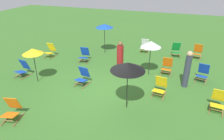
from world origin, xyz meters
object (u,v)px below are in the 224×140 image
at_px(deckchair_3, 176,50).
at_px(person_1, 187,70).
at_px(deckchair_12, 84,55).
at_px(umbrella_1, 128,67).
at_px(deckchair_4, 167,66).
at_px(person_0, 120,59).
at_px(umbrella_2, 104,26).
at_px(deckchair_8, 203,73).
at_px(umbrella_0, 151,44).
at_px(deckchair_6, 160,87).
at_px(deckchair_10, 145,46).
at_px(deckchair_5, 50,51).
at_px(deckchair_0, 23,69).
at_px(deckchair_11, 197,52).
at_px(umbrella_3, 33,51).
at_px(deckchair_1, 12,110).
at_px(deckchair_2, 218,101).
at_px(deckchair_7, 83,77).

xyz_separation_m(deckchair_3, person_1, (0.63, -3.71, 0.46)).
xyz_separation_m(deckchair_12, umbrella_1, (3.50, -3.52, 1.36)).
height_order(deckchair_4, person_0, person_0).
bearing_deg(umbrella_2, umbrella_1, -60.97).
height_order(deckchair_8, umbrella_0, umbrella_0).
bearing_deg(umbrella_1, deckchair_3, 76.85).
distance_m(deckchair_6, deckchair_8, 2.63).
bearing_deg(deckchair_10, deckchair_5, -153.39).
distance_m(deckchair_0, deckchair_11, 9.82).
bearing_deg(umbrella_3, deckchair_12, 70.85).
relative_size(deckchair_5, umbrella_0, 0.48).
relative_size(deckchair_10, person_1, 0.49).
xyz_separation_m(deckchair_1, umbrella_1, (3.60, 1.96, 1.36)).
height_order(deckchair_6, deckchair_12, same).
bearing_deg(deckchair_12, deckchair_10, 36.30).
height_order(umbrella_1, umbrella_3, umbrella_1).
bearing_deg(deckchair_12, person_0, -26.34).
xyz_separation_m(deckchair_8, umbrella_3, (-7.34, -2.69, 1.15)).
bearing_deg(person_0, deckchair_0, -87.54).
relative_size(deckchair_2, deckchair_8, 0.99).
xyz_separation_m(deckchair_2, deckchair_12, (-6.75, 2.54, 0.00)).
bearing_deg(deckchair_7, umbrella_2, 103.24).
bearing_deg(umbrella_1, deckchair_11, 66.98).
distance_m(deckchair_10, deckchair_11, 3.18).
xyz_separation_m(deckchair_4, umbrella_2, (-4.03, 1.71, 1.36)).
xyz_separation_m(deckchair_7, umbrella_0, (2.69, 1.98, 1.23)).
height_order(deckchair_3, person_0, person_0).
relative_size(deckchair_7, deckchair_8, 0.99).
xyz_separation_m(deckchair_2, deckchair_4, (-2.11, 2.53, 0.00)).
height_order(deckchair_2, deckchair_4, same).
relative_size(deckchair_5, deckchair_12, 1.00).
bearing_deg(deckchair_0, umbrella_3, -8.61).
distance_m(deckchair_2, deckchair_12, 7.21).
relative_size(deckchair_1, deckchair_10, 1.02).
bearing_deg(deckchair_4, deckchair_12, -179.01).
xyz_separation_m(deckchair_11, person_1, (-0.60, -3.83, 0.46)).
distance_m(deckchair_4, person_1, 1.50).
bearing_deg(deckchair_5, deckchair_8, 0.83).
bearing_deg(deckchair_6, deckchair_8, 56.25).
bearing_deg(deckchair_4, person_1, -48.54).
xyz_separation_m(deckchair_7, deckchair_11, (5.04, 5.16, 0.00)).
bearing_deg(deckchair_1, deckchair_4, 36.55).
xyz_separation_m(deckchair_10, person_0, (-0.55, -3.60, 0.44)).
bearing_deg(umbrella_3, deckchair_4, 27.24).
distance_m(deckchair_2, deckchair_10, 6.45).
bearing_deg(deckchair_10, umbrella_0, -75.89).
bearing_deg(deckchair_6, deckchair_5, 169.98).
distance_m(umbrella_0, umbrella_1, 3.09).
xyz_separation_m(deckchair_0, umbrella_1, (5.55, -0.87, 1.36)).
xyz_separation_m(umbrella_0, umbrella_3, (-4.83, -2.48, -0.08)).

